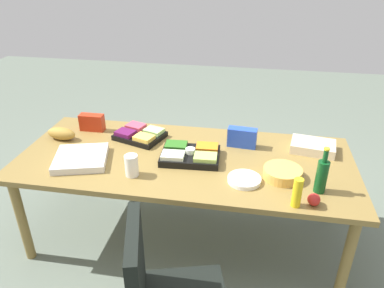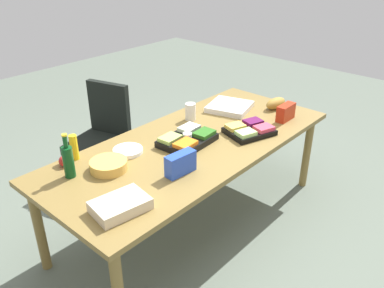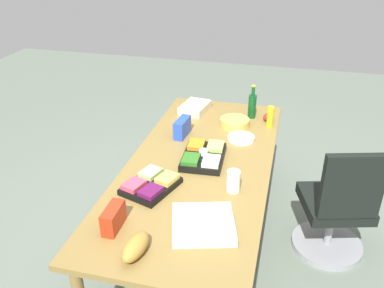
{
  "view_description": "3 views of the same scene",
  "coord_description": "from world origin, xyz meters",
  "px_view_note": "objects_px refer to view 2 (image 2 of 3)",
  "views": [
    {
      "loc": [
        -0.46,
        2.3,
        2.11
      ],
      "look_at": [
        -0.04,
        -0.09,
        0.82
      ],
      "focal_mm": 34.47,
      "sensor_mm": 36.0,
      "label": 1
    },
    {
      "loc": [
        -2.07,
        -1.84,
        2.17
      ],
      "look_at": [
        -0.09,
        -0.07,
        0.79
      ],
      "focal_mm": 37.51,
      "sensor_mm": 36.0,
      "label": 2
    },
    {
      "loc": [
        2.59,
        0.6,
        2.33
      ],
      "look_at": [
        -0.12,
        -0.09,
        0.84
      ],
      "focal_mm": 38.58,
      "sensor_mm": 36.0,
      "label": 3
    }
  ],
  "objects_px": {
    "wine_bottle": "(68,161)",
    "chip_bag_red": "(286,112)",
    "mayo_jar": "(190,112)",
    "fruit_platter": "(249,130)",
    "apple_red": "(64,161)",
    "conference_table": "(193,149)",
    "veggie_tray": "(187,139)",
    "bread_loaf": "(276,103)",
    "pizza_box": "(230,107)",
    "chip_bag_blue": "(181,164)",
    "sheet_cake": "(120,205)",
    "chip_bowl": "(109,165)",
    "mustard_bottle": "(74,147)",
    "office_chair": "(102,148)",
    "paper_plate_stack": "(128,151)"
  },
  "relations": [
    {
      "from": "wine_bottle",
      "to": "chip_bag_red",
      "type": "bearing_deg",
      "value": -18.38
    },
    {
      "from": "chip_bag_red",
      "to": "mayo_jar",
      "type": "relative_size",
      "value": 1.33
    },
    {
      "from": "fruit_platter",
      "to": "apple_red",
      "type": "bearing_deg",
      "value": 152.66
    },
    {
      "from": "conference_table",
      "to": "veggie_tray",
      "type": "height_order",
      "value": "veggie_tray"
    },
    {
      "from": "bread_loaf",
      "to": "conference_table",
      "type": "bearing_deg",
      "value": 173.77
    },
    {
      "from": "wine_bottle",
      "to": "mayo_jar",
      "type": "bearing_deg",
      "value": 1.21
    },
    {
      "from": "pizza_box",
      "to": "chip_bag_blue",
      "type": "distance_m",
      "value": 1.21
    },
    {
      "from": "veggie_tray",
      "to": "apple_red",
      "type": "xyz_separation_m",
      "value": [
        -0.82,
        0.41,
        0.0
      ]
    },
    {
      "from": "conference_table",
      "to": "wine_bottle",
      "type": "height_order",
      "value": "wine_bottle"
    },
    {
      "from": "sheet_cake",
      "to": "pizza_box",
      "type": "relative_size",
      "value": 0.89
    },
    {
      "from": "chip_bag_blue",
      "to": "chip_bowl",
      "type": "bearing_deg",
      "value": 126.42
    },
    {
      "from": "chip_bowl",
      "to": "apple_red",
      "type": "height_order",
      "value": "apple_red"
    },
    {
      "from": "mustard_bottle",
      "to": "bread_loaf",
      "type": "bearing_deg",
      "value": -17.5
    },
    {
      "from": "sheet_cake",
      "to": "fruit_platter",
      "type": "relative_size",
      "value": 0.75
    },
    {
      "from": "veggie_tray",
      "to": "chip_bag_red",
      "type": "bearing_deg",
      "value": -20.31
    },
    {
      "from": "veggie_tray",
      "to": "mayo_jar",
      "type": "bearing_deg",
      "value": 38.95
    },
    {
      "from": "chip_bowl",
      "to": "bread_loaf",
      "type": "relative_size",
      "value": 1.07
    },
    {
      "from": "office_chair",
      "to": "wine_bottle",
      "type": "distance_m",
      "value": 1.21
    },
    {
      "from": "conference_table",
      "to": "chip_bag_red",
      "type": "bearing_deg",
      "value": -20.27
    },
    {
      "from": "chip_bag_red",
      "to": "veggie_tray",
      "type": "distance_m",
      "value": 0.96
    },
    {
      "from": "conference_table",
      "to": "mustard_bottle",
      "type": "distance_m",
      "value": 0.9
    },
    {
      "from": "pizza_box",
      "to": "chip_bowl",
      "type": "bearing_deg",
      "value": 165.41
    },
    {
      "from": "office_chair",
      "to": "pizza_box",
      "type": "xyz_separation_m",
      "value": [
        0.85,
        -0.85,
        0.4
      ]
    },
    {
      "from": "fruit_platter",
      "to": "veggie_tray",
      "type": "bearing_deg",
      "value": 150.79
    },
    {
      "from": "paper_plate_stack",
      "to": "chip_bowl",
      "type": "xyz_separation_m",
      "value": [
        -0.25,
        -0.09,
        0.02
      ]
    },
    {
      "from": "paper_plate_stack",
      "to": "pizza_box",
      "type": "bearing_deg",
      "value": -2.72
    },
    {
      "from": "paper_plate_stack",
      "to": "sheet_cake",
      "type": "xyz_separation_m",
      "value": [
        -0.49,
        -0.51,
        0.02
      ]
    },
    {
      "from": "sheet_cake",
      "to": "mayo_jar",
      "type": "height_order",
      "value": "mayo_jar"
    },
    {
      "from": "chip_bag_blue",
      "to": "apple_red",
      "type": "bearing_deg",
      "value": 124.84
    },
    {
      "from": "office_chair",
      "to": "paper_plate_stack",
      "type": "height_order",
      "value": "office_chair"
    },
    {
      "from": "chip_bag_red",
      "to": "mayo_jar",
      "type": "bearing_deg",
      "value": 131.84
    },
    {
      "from": "apple_red",
      "to": "fruit_platter",
      "type": "xyz_separation_m",
      "value": [
        1.28,
        -0.66,
        -0.01
      ]
    },
    {
      "from": "sheet_cake",
      "to": "mayo_jar",
      "type": "xyz_separation_m",
      "value": [
        1.24,
        0.57,
        0.04
      ]
    },
    {
      "from": "paper_plate_stack",
      "to": "chip_bag_blue",
      "type": "height_order",
      "value": "chip_bag_blue"
    },
    {
      "from": "office_chair",
      "to": "wine_bottle",
      "type": "bearing_deg",
      "value": -135.74
    },
    {
      "from": "pizza_box",
      "to": "chip_bag_blue",
      "type": "bearing_deg",
      "value": -174.96
    },
    {
      "from": "pizza_box",
      "to": "office_chair",
      "type": "bearing_deg",
      "value": 118.94
    },
    {
      "from": "veggie_tray",
      "to": "apple_red",
      "type": "bearing_deg",
      "value": 153.73
    },
    {
      "from": "pizza_box",
      "to": "chip_bag_blue",
      "type": "relative_size",
      "value": 1.64
    },
    {
      "from": "veggie_tray",
      "to": "chip_bowl",
      "type": "distance_m",
      "value": 0.66
    },
    {
      "from": "conference_table",
      "to": "paper_plate_stack",
      "type": "xyz_separation_m",
      "value": [
        -0.45,
        0.25,
        0.08
      ]
    },
    {
      "from": "paper_plate_stack",
      "to": "chip_bag_blue",
      "type": "bearing_deg",
      "value": -84.64
    },
    {
      "from": "veggie_tray",
      "to": "sheet_cake",
      "type": "bearing_deg",
      "value": -162.22
    },
    {
      "from": "chip_bag_red",
      "to": "chip_bowl",
      "type": "height_order",
      "value": "chip_bag_red"
    },
    {
      "from": "chip_bag_red",
      "to": "wine_bottle",
      "type": "distance_m",
      "value": 1.87
    },
    {
      "from": "office_chair",
      "to": "mayo_jar",
      "type": "relative_size",
      "value": 6.55
    },
    {
      "from": "paper_plate_stack",
      "to": "bread_loaf",
      "type": "bearing_deg",
      "value": -13.63
    },
    {
      "from": "paper_plate_stack",
      "to": "apple_red",
      "type": "relative_size",
      "value": 2.89
    },
    {
      "from": "wine_bottle",
      "to": "apple_red",
      "type": "relative_size",
      "value": 4.1
    },
    {
      "from": "chip_bag_red",
      "to": "fruit_platter",
      "type": "xyz_separation_m",
      "value": [
        -0.44,
        0.07,
        -0.04
      ]
    }
  ]
}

